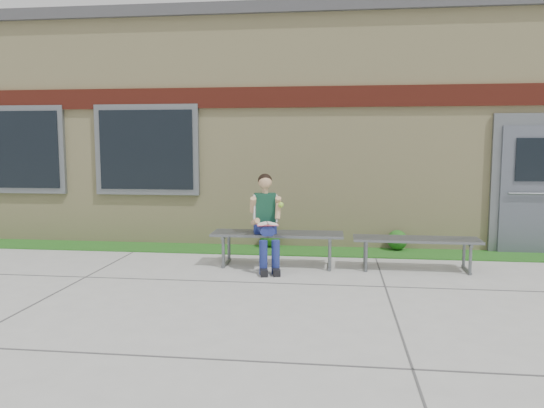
# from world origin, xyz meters

# --- Properties ---
(ground) EXTENTS (80.00, 80.00, 0.00)m
(ground) POSITION_xyz_m (0.00, 0.00, 0.00)
(ground) COLOR #9E9E99
(ground) RESTS_ON ground
(grass_strip) EXTENTS (16.00, 0.80, 0.02)m
(grass_strip) POSITION_xyz_m (0.00, 2.60, 0.01)
(grass_strip) COLOR #1C4A13
(grass_strip) RESTS_ON ground
(school_building) EXTENTS (16.20, 6.22, 4.20)m
(school_building) POSITION_xyz_m (-0.00, 5.99, 2.10)
(school_building) COLOR beige
(school_building) RESTS_ON ground
(bench_left) EXTENTS (1.94, 0.56, 0.50)m
(bench_left) POSITION_xyz_m (-0.49, 1.50, 0.39)
(bench_left) COLOR slate
(bench_left) RESTS_ON ground
(bench_right) EXTENTS (1.78, 0.51, 0.46)m
(bench_right) POSITION_xyz_m (1.51, 1.50, 0.36)
(bench_right) COLOR slate
(bench_right) RESTS_ON ground
(girl) EXTENTS (0.52, 0.82, 1.38)m
(girl) POSITION_xyz_m (-0.63, 1.30, 0.73)
(girl) COLOR navy
(girl) RESTS_ON ground
(shrub_mid) EXTENTS (0.35, 0.35, 0.35)m
(shrub_mid) POSITION_xyz_m (-0.77, 2.85, 0.19)
(shrub_mid) COLOR #1C4A13
(shrub_mid) RESTS_ON grass_strip
(shrub_east) EXTENTS (0.34, 0.34, 0.34)m
(shrub_east) POSITION_xyz_m (1.40, 2.85, 0.19)
(shrub_east) COLOR #1C4A13
(shrub_east) RESTS_ON grass_strip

